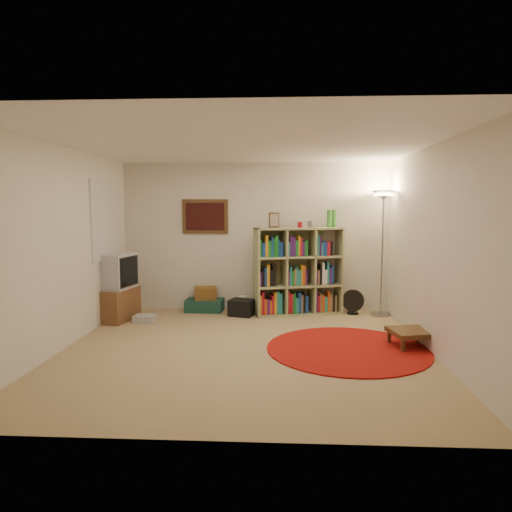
{
  "coord_description": "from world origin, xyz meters",
  "views": [
    {
      "loc": [
        0.42,
        -5.48,
        1.74
      ],
      "look_at": [
        0.1,
        0.6,
        1.1
      ],
      "focal_mm": 32.0,
      "sensor_mm": 36.0,
      "label": 1
    }
  ],
  "objects": [
    {
      "name": "suitcase",
      "position": [
        -0.85,
        2.07,
        0.1
      ],
      "size": [
        0.64,
        0.43,
        0.2
      ],
      "rotation": [
        0.0,
        0.0,
        -0.04
      ],
      "color": "#153B30",
      "rests_on": "ground"
    },
    {
      "name": "floor_fan",
      "position": [
        1.63,
        1.96,
        0.21
      ],
      "size": [
        0.36,
        0.22,
        0.41
      ],
      "rotation": [
        0.0,
        0.0,
        -0.21
      ],
      "color": "black",
      "rests_on": "ground"
    },
    {
      "name": "side_table",
      "position": [
        2.06,
        0.19,
        0.19
      ],
      "size": [
        0.57,
        0.57,
        0.22
      ],
      "rotation": [
        0.0,
        0.0,
        0.2
      ],
      "color": "#412A16",
      "rests_on": "ground"
    },
    {
      "name": "bookshelf",
      "position": [
        0.7,
        1.95,
        0.69
      ],
      "size": [
        1.48,
        0.76,
        1.71
      ],
      "rotation": [
        0.0,
        0.0,
        0.26
      ],
      "color": "#9B9F6A",
      "rests_on": "ground"
    },
    {
      "name": "room",
      "position": [
        -0.05,
        0.05,
        1.26
      ],
      "size": [
        4.54,
        4.54,
        2.54
      ],
      "color": "tan",
      "rests_on": "ground"
    },
    {
      "name": "wicker_basket",
      "position": [
        -0.83,
        2.08,
        0.31
      ],
      "size": [
        0.41,
        0.32,
        0.21
      ],
      "rotation": [
        0.0,
        0.0,
        0.17
      ],
      "color": "brown",
      "rests_on": "suitcase"
    },
    {
      "name": "floor_lamp",
      "position": [
        2.07,
        1.91,
        1.67
      ],
      "size": [
        0.49,
        0.49,
        2.02
      ],
      "rotation": [
        0.0,
        0.0,
        0.31
      ],
      "color": "gray",
      "rests_on": "ground"
    },
    {
      "name": "red_rug",
      "position": [
        1.26,
        0.05,
        0.01
      ],
      "size": [
        2.0,
        2.0,
        0.02
      ],
      "color": "maroon",
      "rests_on": "ground"
    },
    {
      "name": "paper_towel",
      "position": [
        -0.19,
        2.04,
        0.13
      ],
      "size": [
        0.17,
        0.17,
        0.27
      ],
      "rotation": [
        0.0,
        0.0,
        0.38
      ],
      "color": "white",
      "rests_on": "ground"
    },
    {
      "name": "tv_stand",
      "position": [
        -2.14,
        1.39,
        0.5
      ],
      "size": [
        0.63,
        0.8,
        1.05
      ],
      "rotation": [
        0.0,
        0.0,
        -0.19
      ],
      "color": "brown",
      "rests_on": "ground"
    },
    {
      "name": "duffel_bag",
      "position": [
        -0.19,
        1.78,
        0.13
      ],
      "size": [
        0.45,
        0.41,
        0.26
      ],
      "rotation": [
        0.0,
        0.0,
        -0.29
      ],
      "color": "black",
      "rests_on": "ground"
    },
    {
      "name": "dvd_box",
      "position": [
        -1.66,
        1.29,
        0.05
      ],
      "size": [
        0.32,
        0.27,
        0.1
      ],
      "rotation": [
        0.0,
        0.0,
        -0.05
      ],
      "color": "#B3B3B8",
      "rests_on": "ground"
    }
  ]
}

